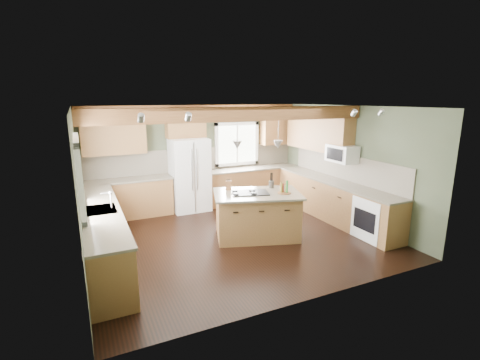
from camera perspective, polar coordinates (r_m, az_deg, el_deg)
name	(u,v)px	position (r m, az deg, el deg)	size (l,w,h in m)	color
floor	(236,237)	(7.17, -0.67, -9.30)	(5.60, 5.60, 0.00)	black
ceiling	(236,107)	(6.62, -0.73, 11.94)	(5.60, 5.60, 0.00)	silver
wall_back	(196,156)	(9.08, -7.24, 3.96)	(5.60, 5.60, 0.00)	#414934
wall_left	(79,190)	(6.21, -24.96, -1.55)	(5.00, 5.00, 0.00)	#414934
wall_right	(347,163)	(8.31, 17.19, 2.61)	(5.00, 5.00, 0.00)	#414934
ceiling_beam	(239,114)	(6.49, -0.18, 10.76)	(5.55, 0.26, 0.26)	#583019
soffit_trim	(196,107)	(8.87, -7.27, 11.79)	(5.55, 0.20, 0.10)	#583019
backsplash_back	(196,159)	(9.08, -7.19, 3.38)	(5.58, 0.03, 0.58)	brown
backsplash_right	(345,167)	(8.36, 16.84, 2.05)	(0.03, 3.70, 0.58)	brown
base_cab_back_left	(128,199)	(8.61, -17.86, -2.98)	(2.02, 0.60, 0.88)	brown
counter_back_left	(127,180)	(8.49, -18.08, 0.00)	(2.06, 0.64, 0.04)	brown
base_cab_back_right	(252,185)	(9.54, 2.02, -0.77)	(2.62, 0.60, 0.88)	brown
counter_back_right	(252,168)	(9.44, 2.04, 1.94)	(2.66, 0.64, 0.04)	brown
base_cab_left	(103,236)	(6.52, -21.57, -8.52)	(0.60, 3.70, 0.88)	brown
counter_left	(100,210)	(6.37, -21.92, -4.66)	(0.64, 3.74, 0.04)	brown
base_cab_right	(333,201)	(8.35, 15.02, -3.28)	(0.60, 3.70, 0.88)	brown
counter_right	(334,181)	(8.23, 15.22, -0.21)	(0.64, 3.74, 0.04)	brown
upper_cab_back_left	(113,135)	(8.43, -20.06, 7.01)	(1.40, 0.35, 0.90)	brown
upper_cab_over_fridge	(185,123)	(8.73, -8.94, 9.15)	(0.96, 0.35, 0.70)	brown
upper_cab_right	(318,132)	(8.80, 12.69, 7.72)	(0.35, 2.20, 0.90)	brown
upper_cab_back_corner	(277,128)	(9.79, 6.03, 8.50)	(0.90, 0.35, 0.90)	brown
window_left	(78,175)	(6.20, -25.01, 0.81)	(0.04, 1.60, 1.05)	white
window_back	(237,144)	(9.43, -0.55, 5.95)	(1.10, 0.04, 1.00)	white
sink	(100,210)	(6.36, -21.93, -4.62)	(0.50, 0.65, 0.03)	#262628
faucet	(111,201)	(6.33, -20.42, -3.20)	(0.02, 0.02, 0.28)	#B2B2B7
dishwasher	(111,269)	(5.33, -20.45, -13.52)	(0.60, 0.60, 0.84)	white
oven	(376,218)	(7.45, 21.38, -5.85)	(0.60, 0.72, 0.84)	white
microwave	(342,154)	(8.09, 16.38, 4.18)	(0.40, 0.70, 0.38)	white
pendant_left	(237,145)	(6.67, -0.46, 5.74)	(0.18, 0.18, 0.16)	#B2B2B7
pendant_right	(278,145)	(6.80, 6.26, 5.81)	(0.18, 0.18, 0.16)	#B2B2B7
refrigerator	(190,175)	(8.71, -8.27, 0.85)	(0.90, 0.74, 1.80)	silver
island	(257,216)	(7.06, 2.80, -5.89)	(1.60, 0.97, 0.88)	olive
island_top	(257,194)	(6.92, 2.84, -2.29)	(1.70, 1.08, 0.04)	brown
cooktop	(251,193)	(6.89, 1.75, -2.08)	(0.69, 0.46, 0.02)	black
knife_block	(228,185)	(7.11, -1.91, -0.89)	(0.11, 0.09, 0.19)	brown
utensil_crock	(271,184)	(7.32, 5.18, -0.71)	(0.11, 0.11, 0.15)	#423B35
bottle_tray	(284,187)	(6.91, 7.31, -1.20)	(0.26, 0.26, 0.24)	brown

